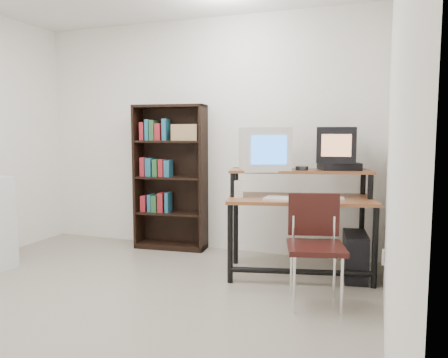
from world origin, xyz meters
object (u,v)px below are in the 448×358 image
(crt_monitor, at_px, (264,149))
(school_chair, at_px, (315,237))
(computer_desk, at_px, (300,201))
(pc_tower, at_px, (355,256))
(bookshelf, at_px, (171,175))
(crt_tv, at_px, (336,145))

(crt_monitor, xyz_separation_m, school_chair, (0.58, -0.67, -0.65))
(computer_desk, xyz_separation_m, school_chair, (0.23, -0.65, -0.18))
(computer_desk, distance_m, pc_tower, 0.71)
(pc_tower, bearing_deg, computer_desk, 176.16)
(pc_tower, height_order, bookshelf, bookshelf)
(computer_desk, bearing_deg, bookshelf, 150.33)
(crt_monitor, height_order, pc_tower, crt_monitor)
(computer_desk, relative_size, school_chair, 1.69)
(crt_monitor, bearing_deg, bookshelf, 134.46)
(crt_monitor, distance_m, bookshelf, 1.33)
(pc_tower, distance_m, school_chair, 0.80)
(pc_tower, bearing_deg, bookshelf, 160.27)
(pc_tower, height_order, school_chair, school_chair)
(pc_tower, relative_size, bookshelf, 0.27)
(school_chair, bearing_deg, crt_tv, 71.74)
(school_chair, height_order, bookshelf, bookshelf)
(crt_tv, height_order, pc_tower, crt_tv)
(crt_monitor, relative_size, school_chair, 0.68)
(school_chair, bearing_deg, bookshelf, 134.03)
(crt_monitor, height_order, crt_tv, crt_tv)
(crt_monitor, bearing_deg, computer_desk, -28.81)
(crt_tv, xyz_separation_m, bookshelf, (-1.86, 0.24, -0.37))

